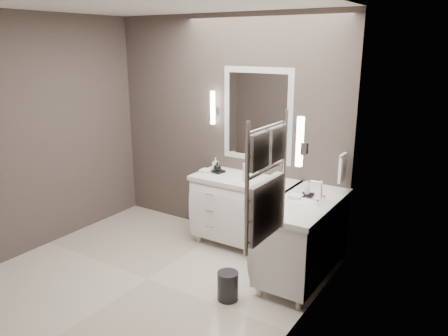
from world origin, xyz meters
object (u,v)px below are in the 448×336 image
Objects in this scene: vanity_right at (303,234)px; towel_ladder at (266,188)px; waste_bin at (228,286)px; vanity_back at (245,208)px.

towel_ladder is at bearing -80.16° from vanity_right.
towel_ladder is 3.20× the size of waste_bin.
vanity_back is 1.22m from waste_bin.
towel_ladder is (0.23, -1.30, 0.91)m from vanity_right.
vanity_back is 4.42× the size of waste_bin.
vanity_right is at bearing -20.38° from vanity_back.
towel_ladder reaches higher than waste_bin.
vanity_back is at bearing 159.62° from vanity_right.
towel_ladder is at bearing -39.83° from waste_bin.
waste_bin is at bearing -67.43° from vanity_back.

